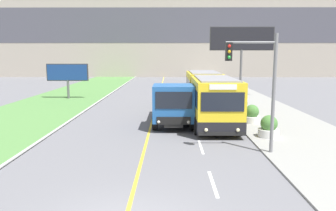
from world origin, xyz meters
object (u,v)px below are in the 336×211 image
(city_bus, at_px, (208,96))
(planter_round_second, at_px, (252,115))
(planter_round_near, at_px, (269,128))
(billboard_small, at_px, (67,73))
(billboard_large, at_px, (242,41))
(dump_truck, at_px, (173,105))
(planter_round_third, at_px, (242,106))
(traffic_light_mast, at_px, (259,78))

(city_bus, distance_m, planter_round_second, 3.47)
(planter_round_near, bearing_deg, billboard_small, 134.93)
(billboard_large, relative_size, planter_round_near, 6.11)
(city_bus, relative_size, billboard_small, 3.04)
(billboard_small, distance_m, planter_round_near, 22.37)
(planter_round_near, distance_m, planter_round_second, 3.73)
(dump_truck, height_order, planter_round_third, dump_truck)
(dump_truck, relative_size, billboard_small, 1.60)
(planter_round_near, bearing_deg, city_bus, 114.30)
(dump_truck, relative_size, planter_round_near, 5.63)
(billboard_large, bearing_deg, planter_round_third, -101.12)
(billboard_large, bearing_deg, traffic_light_mast, -99.85)
(billboard_small, bearing_deg, planter_round_near, -45.07)
(city_bus, xyz_separation_m, billboard_small, (-13.12, 9.99, 1.00))
(city_bus, xyz_separation_m, traffic_light_mast, (1.22, -8.57, 1.89))
(billboard_large, height_order, planter_round_third, billboard_large)
(planter_round_second, height_order, planter_round_third, planter_round_second)
(city_bus, xyz_separation_m, dump_truck, (-2.53, -2.75, -0.23))
(billboard_large, distance_m, planter_round_second, 14.45)
(dump_truck, xyz_separation_m, traffic_light_mast, (3.75, -5.82, 2.12))
(planter_round_second, bearing_deg, dump_truck, -172.36)
(traffic_light_mast, distance_m, planter_round_near, 4.24)
(planter_round_second, bearing_deg, traffic_light_mast, -102.09)
(dump_truck, xyz_separation_m, billboard_large, (7.19, 14.01, 4.45))
(city_bus, height_order, dump_truck, city_bus)
(dump_truck, distance_m, billboard_small, 16.61)
(dump_truck, height_order, planter_round_near, dump_truck)
(planter_round_near, height_order, planter_round_third, planter_round_near)
(billboard_large, distance_m, planter_round_near, 17.95)
(billboard_small, bearing_deg, billboard_large, 4.11)
(traffic_light_mast, bearing_deg, billboard_large, 80.15)
(planter_round_second, xyz_separation_m, planter_round_third, (0.16, 3.73, -0.03))
(billboard_small, bearing_deg, planter_round_second, -37.44)
(planter_round_near, xyz_separation_m, planter_round_third, (0.16, 7.46, -0.03))
(billboard_small, xyz_separation_m, planter_round_near, (15.73, -15.77, -1.98))
(city_bus, xyz_separation_m, planter_round_second, (2.61, -2.06, -0.99))
(billboard_small, height_order, planter_round_second, billboard_small)
(city_bus, relative_size, billboard_large, 1.75)
(billboard_small, bearing_deg, planter_round_third, -27.62)
(planter_round_third, bearing_deg, traffic_light_mast, -98.65)
(billboard_small, height_order, planter_round_near, billboard_small)
(planter_round_near, relative_size, planter_round_third, 1.06)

